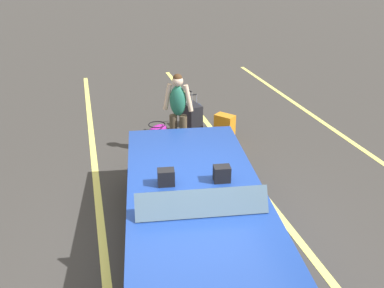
{
  "coord_description": "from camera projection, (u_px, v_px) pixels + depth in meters",
  "views": [
    {
      "loc": [
        4.31,
        -1.2,
        3.72
      ],
      "look_at": [
        -1.76,
        0.41,
        0.75
      ],
      "focal_mm": 38.25,
      "sensor_mm": 36.0,
      "label": 1
    }
  ],
  "objects": [
    {
      "name": "lot_line_near",
      "position": [
        105.0,
        265.0,
        5.34
      ],
      "size": [
        18.0,
        0.12,
        0.01
      ],
      "primitive_type": "cube",
      "color": "#EAE066",
      "rests_on": "ground_plane"
    },
    {
      "name": "suitcase_large_black",
      "position": [
        192.0,
        120.0,
        8.93
      ],
      "size": [
        0.53,
        0.39,
        1.07
      ],
      "rotation": [
        0.0,
        0.0,
        1.79
      ],
      "color": "black",
      "rests_on": "ground_plane"
    },
    {
      "name": "ground_plane",
      "position": [
        196.0,
        249.0,
        5.63
      ],
      "size": [
        80.0,
        80.0,
        0.0
      ],
      "primitive_type": "plane",
      "color": "#383533"
    },
    {
      "name": "traveler_person",
      "position": [
        178.0,
        110.0,
        7.91
      ],
      "size": [
        0.35,
        0.58,
        1.65
      ],
      "rotation": [
        0.0,
        0.0,
        -0.46
      ],
      "color": "#4C3F2D",
      "rests_on": "ground_plane"
    },
    {
      "name": "suitcase_medium_bright",
      "position": [
        225.0,
        129.0,
        8.66
      ],
      "size": [
        0.46,
        0.44,
        0.62
      ],
      "rotation": [
        0.0,
        0.0,
        5.39
      ],
      "color": "orange",
      "rests_on": "ground_plane"
    },
    {
      "name": "convertible_car",
      "position": [
        198.0,
        223.0,
        5.19
      ],
      "size": [
        4.33,
        2.29,
        1.24
      ],
      "rotation": [
        0.0,
        0.0,
        -0.13
      ],
      "color": "navy",
      "rests_on": "ground_plane"
    },
    {
      "name": "duffel_bag",
      "position": [
        157.0,
        132.0,
        8.89
      ],
      "size": [
        0.66,
        0.67,
        0.34
      ],
      "rotation": [
        0.0,
        0.0,
        2.35
      ],
      "color": "#991E8C",
      "rests_on": "ground_plane"
    },
    {
      "name": "lot_line_mid",
      "position": [
        292.0,
        232.0,
        5.97
      ],
      "size": [
        18.0,
        0.12,
        0.01
      ],
      "primitive_type": "cube",
      "color": "#EAE066",
      "rests_on": "ground_plane"
    },
    {
      "name": "suitcase_small_carryon",
      "position": [
        194.0,
        116.0,
        9.5
      ],
      "size": [
        0.24,
        0.36,
        0.76
      ],
      "rotation": [
        0.0,
        0.0,
        0.13
      ],
      "color": "#1E479E",
      "rests_on": "ground_plane"
    }
  ]
}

